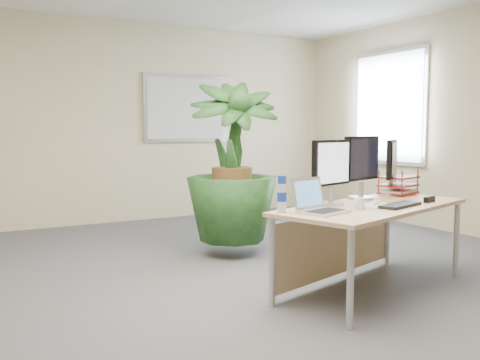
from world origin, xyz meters
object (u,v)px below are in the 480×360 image
monitor_left (331,168)px  laptop (318,204)px  floor_plant (232,181)px  desk (362,221)px  monitor_right (362,163)px

monitor_left → laptop: size_ratio=1.25×
floor_plant → monitor_left: bearing=-86.4°
desk → monitor_left: monitor_left is taller
desk → monitor_right: 0.52m
monitor_left → floor_plant: bearing=93.6°
laptop → monitor_left: bearing=37.5°
monitor_left → laptop: 0.46m
monitor_left → monitor_right: 0.46m
floor_plant → laptop: (-0.23, -1.65, -0.02)m
floor_plant → monitor_right: floor_plant is taller
desk → laptop: 0.63m
monitor_left → laptop: (-0.32, -0.24, -0.23)m
monitor_left → desk: bearing=-17.8°
desk → floor_plant: floor_plant is taller
floor_plant → laptop: 1.67m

